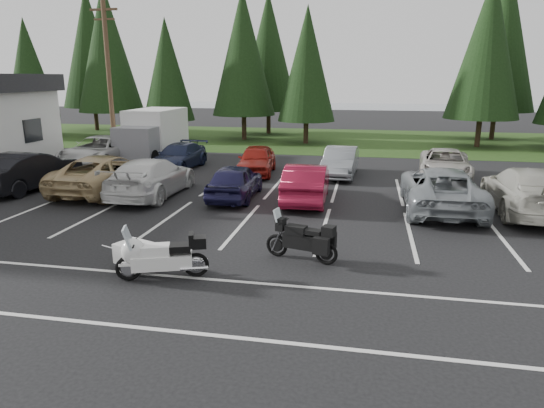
{
  "coord_description": "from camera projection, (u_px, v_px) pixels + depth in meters",
  "views": [
    {
      "loc": [
        4.45,
        -13.86,
        4.74
      ],
      "look_at": [
        1.82,
        -0.5,
        1.16
      ],
      "focal_mm": 32.0,
      "sensor_mm": 36.0,
      "label": 1
    }
  ],
  "objects": [
    {
      "name": "box_truck",
      "position": [
        150.0,
        135.0,
        28.18
      ],
      "size": [
        2.4,
        5.6,
        2.9
      ],
      "primitive_type": null,
      "color": "silver",
      "rests_on": "ground"
    },
    {
      "name": "adventure_motorcycle",
      "position": [
        301.0,
        236.0,
        12.76
      ],
      "size": [
        2.38,
        1.33,
        1.37
      ],
      "primitive_type": null,
      "rotation": [
        0.0,
        0.0,
        -0.26
      ],
      "color": "black",
      "rests_on": "ground"
    },
    {
      "name": "stall_markings",
      "position": [
        235.0,
        216.0,
        17.09
      ],
      "size": [
        32.0,
        16.0,
        0.01
      ],
      "primitive_type": "cube",
      "color": "silver",
      "rests_on": "ground"
    },
    {
      "name": "car_near_6",
      "position": [
        441.0,
        189.0,
        17.69
      ],
      "size": [
        2.66,
        5.72,
        1.59
      ],
      "primitive_type": "imported",
      "rotation": [
        0.0,
        0.0,
        3.14
      ],
      "color": "gray",
      "rests_on": "ground"
    },
    {
      "name": "conifer_4",
      "position": [
        243.0,
        52.0,
        36.2
      ],
      "size": [
        4.8,
        4.8,
        11.17
      ],
      "color": "#332316",
      "rests_on": "ground"
    },
    {
      "name": "car_far_4",
      "position": [
        445.0,
        164.0,
        23.16
      ],
      "size": [
        2.78,
        5.21,
        1.39
      ],
      "primitive_type": "imported",
      "rotation": [
        0.0,
        0.0,
        -0.09
      ],
      "color": "#B3ADA4",
      "rests_on": "ground"
    },
    {
      "name": "car_near_2",
      "position": [
        106.0,
        173.0,
        20.5
      ],
      "size": [
        2.76,
        5.74,
        1.58
      ],
      "primitive_type": "imported",
      "rotation": [
        0.0,
        0.0,
        3.12
      ],
      "color": "tan",
      "rests_on": "ground"
    },
    {
      "name": "car_far_0",
      "position": [
        100.0,
        151.0,
        26.45
      ],
      "size": [
        2.7,
        5.84,
        1.62
      ],
      "primitive_type": "imported",
      "rotation": [
        0.0,
        0.0,
        -0.0
      ],
      "color": "#BBBBB9",
      "rests_on": "ground"
    },
    {
      "name": "ground",
      "position": [
        218.0,
        233.0,
        15.19
      ],
      "size": [
        120.0,
        120.0,
        0.0
      ],
      "primitive_type": "plane",
      "color": "black",
      "rests_on": "ground"
    },
    {
      "name": "car_near_7",
      "position": [
        527.0,
        190.0,
        17.24
      ],
      "size": [
        2.49,
        5.78,
        1.66
      ],
      "primitive_type": "imported",
      "rotation": [
        0.0,
        0.0,
        3.11
      ],
      "color": "beige",
      "rests_on": "ground"
    },
    {
      "name": "grass_strip",
      "position": [
        310.0,
        139.0,
        37.96
      ],
      "size": [
        80.0,
        16.0,
        0.01
      ],
      "primitive_type": "cube",
      "color": "#1C3711",
      "rests_on": "ground"
    },
    {
      "name": "lake_water",
      "position": [
        365.0,
        113.0,
        66.64
      ],
      "size": [
        70.0,
        50.0,
        0.02
      ],
      "primitive_type": "cube",
      "color": "slate",
      "rests_on": "ground"
    },
    {
      "name": "conifer_1",
      "position": [
        28.0,
        68.0,
        38.05
      ],
      "size": [
        3.96,
        3.96,
        9.22
      ],
      "color": "#332316",
      "rests_on": "ground"
    },
    {
      "name": "car_near_3",
      "position": [
        152.0,
        177.0,
        19.76
      ],
      "size": [
        2.22,
        5.39,
        1.56
      ],
      "primitive_type": "imported",
      "rotation": [
        0.0,
        0.0,
        3.15
      ],
      "color": "silver",
      "rests_on": "ground"
    },
    {
      "name": "conifer_back_b",
      "position": [
        268.0,
        52.0,
        40.31
      ],
      "size": [
        4.97,
        4.97,
        11.58
      ],
      "color": "#332316",
      "rests_on": "ground"
    },
    {
      "name": "conifer_2",
      "position": [
        107.0,
        48.0,
        38.05
      ],
      "size": [
        5.1,
        5.1,
        11.89
      ],
      "color": "#332316",
      "rests_on": "ground"
    },
    {
      "name": "conifer_6",
      "position": [
        488.0,
        46.0,
        32.22
      ],
      "size": [
        4.93,
        4.93,
        11.48
      ],
      "color": "#332316",
      "rests_on": "ground"
    },
    {
      "name": "conifer_back_a",
      "position": [
        90.0,
        48.0,
        42.72
      ],
      "size": [
        5.28,
        5.28,
        12.3
      ],
      "color": "#332316",
      "rests_on": "ground"
    },
    {
      "name": "car_near_4",
      "position": [
        235.0,
        181.0,
        19.36
      ],
      "size": [
        1.78,
        4.19,
        1.41
      ],
      "primitive_type": "imported",
      "rotation": [
        0.0,
        0.0,
        3.17
      ],
      "color": "#181638",
      "rests_on": "ground"
    },
    {
      "name": "car_near_5",
      "position": [
        306.0,
        183.0,
        18.89
      ],
      "size": [
        1.74,
        4.57,
        1.49
      ],
      "primitive_type": "imported",
      "rotation": [
        0.0,
        0.0,
        3.18
      ],
      "color": "maroon",
      "rests_on": "ground"
    },
    {
      "name": "car_far_3",
      "position": [
        340.0,
        162.0,
        23.77
      ],
      "size": [
        1.7,
        4.35,
        1.41
      ],
      "primitive_type": "imported",
      "rotation": [
        0.0,
        0.0,
        -0.05
      ],
      "color": "slate",
      "rests_on": "ground"
    },
    {
      "name": "conifer_back_c",
      "position": [
        503.0,
        39.0,
        36.1
      ],
      "size": [
        5.5,
        5.5,
        12.81
      ],
      "color": "#332316",
      "rests_on": "ground"
    },
    {
      "name": "conifer_3",
      "position": [
        167.0,
        70.0,
        36.12
      ],
      "size": [
        3.87,
        3.87,
        9.02
      ],
      "color": "#332316",
      "rests_on": "ground"
    },
    {
      "name": "car_far_2",
      "position": [
        257.0,
        160.0,
        24.28
      ],
      "size": [
        2.08,
        4.34,
        1.43
      ],
      "primitive_type": "imported",
      "rotation": [
        0.0,
        0.0,
        0.1
      ],
      "color": "maroon",
      "rests_on": "ground"
    },
    {
      "name": "car_near_1",
      "position": [
        30.0,
        171.0,
        20.89
      ],
      "size": [
        2.24,
        5.15,
        1.65
      ],
      "primitive_type": "imported",
      "rotation": [
        0.0,
        0.0,
        3.04
      ],
      "color": "black",
      "rests_on": "ground"
    },
    {
      "name": "touring_motorcycle",
      "position": [
        162.0,
        252.0,
        11.58
      ],
      "size": [
        2.57,
        1.53,
        1.36
      ],
      "primitive_type": null,
      "rotation": [
        0.0,
        0.0,
        0.34
      ],
      "color": "white",
      "rests_on": "ground"
    },
    {
      "name": "utility_pole",
      "position": [
        109.0,
        78.0,
        27.25
      ],
      "size": [
        1.6,
        0.26,
        9.0
      ],
      "color": "#473321",
      "rests_on": "ground"
    },
    {
      "name": "car_far_1",
      "position": [
        179.0,
        157.0,
        25.61
      ],
      "size": [
        2.09,
        4.67,
        1.33
      ],
      "primitive_type": "imported",
      "rotation": [
        0.0,
        0.0,
        -0.05
      ],
      "color": "#161D39",
      "rests_on": "ground"
    },
    {
      "name": "cargo_trailer",
      "position": [
        137.0,
        256.0,
        12.27
      ],
      "size": [
        1.68,
        1.32,
        0.68
      ],
      "primitive_type": null,
      "rotation": [
        0.0,
        0.0,
        -0.38
      ],
      "color": "white",
      "rests_on": "ground"
    },
    {
      "name": "conifer_5",
      "position": [
        307.0,
        64.0,
        34.26
      ],
      "size": [
        4.14,
        4.14,
        9.63
      ],
      "color": "#332316",
      "rests_on": "ground"
    }
  ]
}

